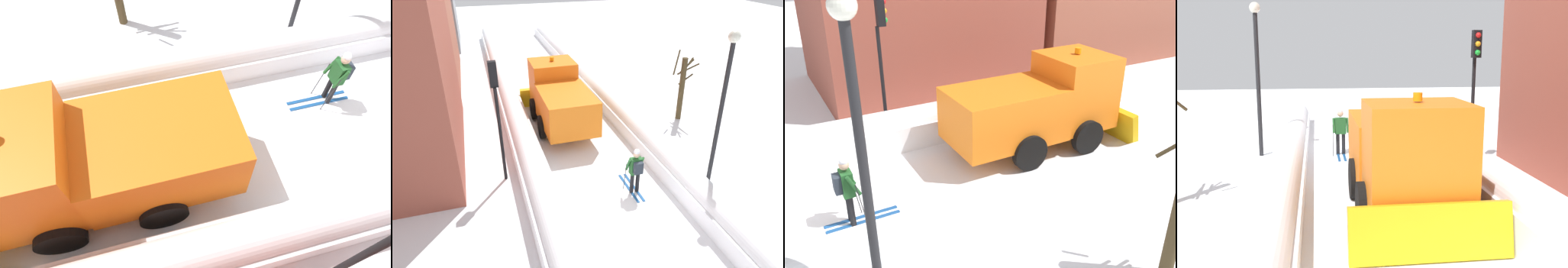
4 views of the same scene
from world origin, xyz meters
The scene contains 8 objects.
ground_plane centered at (0.00, 10.00, 0.00)m, with size 80.00×80.00×0.00m, color white.
snowbank_left centered at (-2.62, 10.00, 0.60)m, with size 1.10×36.00×1.28m.
snowbank_right centered at (2.62, 10.00, 0.50)m, with size 1.10×36.00×1.10m.
plow_truck centered at (-0.43, 6.96, 1.48)m, with size 3.20×5.98×3.12m.
skier centered at (0.79, 0.59, 1.00)m, with size 0.62×1.80×1.81m.
traffic_light_pole centered at (-3.62, 3.00, 3.24)m, with size 0.28×0.42×4.64m.
street_lamp centered at (3.84, 0.40, 3.57)m, with size 0.40×0.40×5.71m.
bare_tree_near centered at (5.67, 5.81, 1.75)m, with size 1.32×1.14×3.48m.
Camera 2 is at (-4.14, -9.22, 8.08)m, focal length 33.23 mm.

